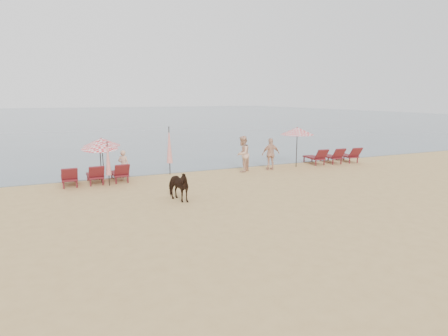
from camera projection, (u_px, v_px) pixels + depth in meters
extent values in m
plane|color=tan|center=(289.00, 231.00, 11.49)|extent=(120.00, 120.00, 0.00)
cube|color=#51606B|center=(89.00, 116.00, 83.48)|extent=(160.00, 140.00, 0.06)
cube|color=maroon|center=(69.00, 178.00, 17.36)|extent=(0.71, 1.47, 0.08)
cube|color=maroon|center=(70.00, 175.00, 16.61)|extent=(0.69, 0.49, 0.64)
cube|color=maroon|center=(95.00, 176.00, 17.84)|extent=(0.71, 1.47, 0.08)
cube|color=maroon|center=(96.00, 172.00, 17.09)|extent=(0.69, 0.49, 0.64)
cube|color=maroon|center=(119.00, 173.00, 18.31)|extent=(0.71, 1.47, 0.08)
cube|color=maroon|center=(122.00, 170.00, 17.56)|extent=(0.69, 0.49, 0.64)
cube|color=maroon|center=(314.00, 158.00, 23.02)|extent=(0.84, 1.58, 0.09)
cube|color=maroon|center=(322.00, 155.00, 22.20)|extent=(0.75, 0.56, 0.67)
cube|color=maroon|center=(331.00, 157.00, 23.40)|extent=(0.84, 1.58, 0.09)
cube|color=maroon|center=(339.00, 154.00, 22.58)|extent=(0.75, 0.56, 0.67)
cube|color=maroon|center=(347.00, 156.00, 23.77)|extent=(0.84, 1.58, 0.09)
cube|color=maroon|center=(355.00, 153.00, 22.95)|extent=(0.75, 0.56, 0.67)
cylinder|color=black|center=(103.00, 159.00, 18.89)|extent=(0.04, 0.04, 1.89)
cone|color=red|center=(102.00, 142.00, 18.72)|extent=(1.80, 1.80, 0.39)
sphere|color=black|center=(102.00, 138.00, 18.69)|extent=(0.07, 0.07, 0.07)
cylinder|color=black|center=(101.00, 163.00, 17.77)|extent=(0.04, 0.04, 1.89)
cone|color=red|center=(100.00, 145.00, 17.60)|extent=(1.67, 1.70, 0.57)
sphere|color=black|center=(99.00, 141.00, 17.56)|extent=(0.07, 0.07, 0.07)
cylinder|color=black|center=(297.00, 149.00, 21.85)|extent=(0.05, 0.05, 2.16)
cone|color=red|center=(297.00, 131.00, 21.66)|extent=(1.92, 1.92, 0.43)
sphere|color=black|center=(297.00, 128.00, 21.63)|extent=(0.08, 0.08, 0.08)
cylinder|color=black|center=(108.00, 164.00, 17.17)|extent=(0.05, 0.05, 2.09)
cone|color=red|center=(108.00, 158.00, 17.12)|extent=(0.25, 0.25, 1.57)
cylinder|color=black|center=(169.00, 151.00, 19.64)|extent=(0.06, 0.06, 2.55)
cone|color=red|center=(169.00, 145.00, 19.59)|extent=(0.31, 0.31, 1.91)
imported|color=black|center=(177.00, 186.00, 14.72)|extent=(1.11, 1.60, 1.23)
imported|color=tan|center=(124.00, 165.00, 18.38)|extent=(0.66, 0.60, 1.50)
imported|color=#DDA88A|center=(243.00, 154.00, 20.45)|extent=(1.21, 1.19, 1.97)
imported|color=#DEA78A|center=(271.00, 154.00, 21.00)|extent=(1.10, 0.57, 1.80)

